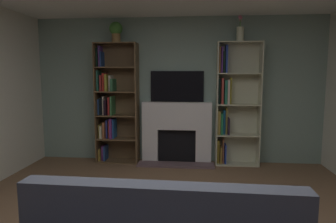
{
  "coord_description": "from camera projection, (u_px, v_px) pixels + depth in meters",
  "views": [
    {
      "loc": [
        0.34,
        -2.41,
        1.58
      ],
      "look_at": [
        0.0,
        1.19,
        1.13
      ],
      "focal_mm": 32.22,
      "sensor_mm": 36.0,
      "label": 1
    }
  ],
  "objects": [
    {
      "name": "wall_back_accent",
      "position": [
        177.0,
        90.0,
        5.41
      ],
      "size": [
        5.19,
        0.06,
        2.56
      ],
      "primitive_type": "cube",
      "color": "gray",
      "rests_on": "ground_plane"
    },
    {
      "name": "fireplace",
      "position": [
        177.0,
        131.0,
        5.37
      ],
      "size": [
        1.33,
        0.48,
        1.08
      ],
      "color": "white",
      "rests_on": "ground_plane"
    },
    {
      "name": "tv",
      "position": [
        177.0,
        86.0,
        5.34
      ],
      "size": [
        0.94,
        0.06,
        0.54
      ],
      "primitive_type": "cube",
      "color": "black",
      "rests_on": "fireplace"
    },
    {
      "name": "bookshelf_left",
      "position": [
        113.0,
        105.0,
        5.39
      ],
      "size": [
        0.74,
        0.34,
        2.11
      ],
      "color": "brown",
      "rests_on": "ground_plane"
    },
    {
      "name": "bookshelf_right",
      "position": [
        232.0,
        104.0,
        5.21
      ],
      "size": [
        0.74,
        0.3,
        2.11
      ],
      "color": "beige",
      "rests_on": "ground_plane"
    },
    {
      "name": "potted_plant",
      "position": [
        116.0,
        31.0,
        5.19
      ],
      "size": [
        0.23,
        0.23,
        0.36
      ],
      "color": "#9E7845",
      "rests_on": "bookshelf_left"
    },
    {
      "name": "vase_with_flowers",
      "position": [
        240.0,
        32.0,
        5.01
      ],
      "size": [
        0.12,
        0.12,
        0.43
      ],
      "color": "beige",
      "rests_on": "bookshelf_right"
    }
  ]
}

